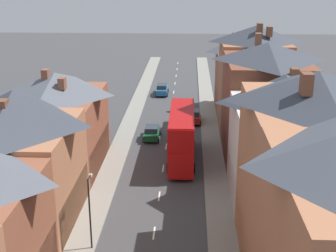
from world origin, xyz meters
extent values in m
cube|color=gray|center=(-5.10, 38.00, 0.07)|extent=(2.20, 104.00, 0.14)
cube|color=gray|center=(5.10, 38.00, 0.07)|extent=(2.20, 104.00, 0.14)
cube|color=silver|center=(0.00, 18.00, 0.01)|extent=(0.14, 1.80, 0.01)
cube|color=silver|center=(0.00, 24.00, 0.01)|extent=(0.14, 1.80, 0.01)
cube|color=silver|center=(0.00, 30.00, 0.01)|extent=(0.14, 1.80, 0.01)
cube|color=silver|center=(0.00, 36.00, 0.01)|extent=(0.14, 1.80, 0.01)
cube|color=silver|center=(0.00, 42.00, 0.01)|extent=(0.14, 1.80, 0.01)
cube|color=silver|center=(0.00, 48.00, 0.01)|extent=(0.14, 1.80, 0.01)
cube|color=silver|center=(0.00, 54.00, 0.01)|extent=(0.14, 1.80, 0.01)
cube|color=silver|center=(0.00, 60.00, 0.01)|extent=(0.14, 1.80, 0.01)
cube|color=silver|center=(0.00, 66.00, 0.01)|extent=(0.14, 1.80, 0.01)
cube|color=silver|center=(0.00, 72.00, 0.01)|extent=(0.14, 1.80, 0.01)
cube|color=silver|center=(0.00, 78.00, 0.01)|extent=(0.14, 1.80, 0.01)
cube|color=silver|center=(0.00, 84.00, 0.01)|extent=(0.14, 1.80, 0.01)
cube|color=#B2704C|center=(-10.20, 19.36, 3.95)|extent=(8.00, 9.93, 7.90)
cube|color=olive|center=(-6.26, 19.36, 1.60)|extent=(0.12, 9.13, 3.20)
pyramid|color=#383D47|center=(-10.20, 19.36, 9.29)|extent=(8.00, 9.93, 2.78)
cube|color=brown|center=(-10.36, 17.79, 9.82)|extent=(0.60, 0.90, 1.05)
cube|color=#935138|center=(-10.20, 29.86, 3.74)|extent=(8.00, 11.07, 7.48)
cube|color=maroon|center=(-6.26, 29.86, 1.60)|extent=(0.12, 10.18, 3.20)
pyramid|color=#565B66|center=(-10.20, 29.86, 8.56)|extent=(8.00, 11.07, 2.17)
cube|color=brown|center=(-8.98, 27.91, 9.08)|extent=(0.60, 0.90, 1.04)
cube|color=brown|center=(-10.89, 29.39, 9.30)|extent=(0.60, 0.90, 1.49)
cube|color=#B2704C|center=(10.20, 14.94, 5.65)|extent=(8.00, 10.03, 11.30)
cube|color=maroon|center=(6.26, 14.94, 1.60)|extent=(0.12, 9.23, 3.20)
pyramid|color=#383D47|center=(10.20, 14.94, 12.25)|extent=(8.00, 10.03, 1.91)
cube|color=brown|center=(9.01, 12.99, 12.87)|extent=(0.60, 0.90, 1.23)
cube|color=silver|center=(10.20, 24.19, 4.26)|extent=(8.00, 8.46, 8.51)
cube|color=maroon|center=(6.26, 24.19, 1.60)|extent=(0.12, 7.79, 3.20)
pyramid|color=#383D47|center=(10.20, 24.19, 9.73)|extent=(8.00, 8.46, 2.43)
cube|color=brown|center=(11.15, 25.67, 10.43)|extent=(0.60, 0.90, 1.41)
cube|color=brown|center=(10.20, 33.73, 5.17)|extent=(8.00, 10.62, 10.34)
cube|color=navy|center=(6.26, 33.73, 1.60)|extent=(0.12, 9.77, 3.20)
pyramid|color=#383D47|center=(10.20, 33.73, 11.19)|extent=(8.00, 10.62, 1.69)
cube|color=brown|center=(9.62, 36.81, 11.85)|extent=(0.60, 0.90, 1.33)
cube|color=#A36042|center=(10.20, 42.87, 5.34)|extent=(8.00, 7.67, 10.68)
cube|color=olive|center=(6.26, 42.87, 1.60)|extent=(0.12, 7.06, 3.20)
pyramid|color=#383D47|center=(10.20, 42.87, 11.65)|extent=(8.00, 7.67, 1.93)
cube|color=brown|center=(10.33, 41.25, 12.35)|extent=(0.60, 0.90, 1.40)
cube|color=brown|center=(11.34, 40.60, 12.20)|extent=(0.60, 0.90, 1.11)
cube|color=#935138|center=(10.20, 50.65, 4.06)|extent=(8.00, 7.89, 8.11)
cube|color=navy|center=(6.26, 50.65, 1.60)|extent=(0.12, 7.26, 3.20)
pyramid|color=#565B66|center=(10.20, 50.65, 9.48)|extent=(8.00, 7.89, 2.74)
cube|color=brown|center=(8.61, 52.96, 9.98)|extent=(0.60, 0.90, 0.99)
cube|color=brown|center=(10.72, 48.77, 10.28)|extent=(0.60, 0.90, 1.60)
cube|color=#B70F0F|center=(1.80, 32.00, 1.65)|extent=(2.44, 10.80, 2.50)
cube|color=#B70F0F|center=(1.80, 32.00, 4.05)|extent=(2.44, 10.58, 2.30)
cube|color=#B70F0F|center=(1.80, 32.00, 5.25)|extent=(2.39, 10.37, 0.10)
cube|color=#28333D|center=(1.80, 37.35, 1.85)|extent=(2.20, 0.10, 1.20)
cube|color=#28333D|center=(1.80, 37.35, 4.15)|extent=(2.20, 0.10, 1.10)
cube|color=#28333D|center=(0.61, 32.00, 1.90)|extent=(0.06, 9.18, 0.90)
cube|color=#28333D|center=(0.61, 32.00, 4.15)|extent=(0.06, 9.18, 0.90)
cube|color=yellow|center=(1.80, 37.35, 4.95)|extent=(1.34, 0.08, 0.32)
cylinder|color=black|center=(0.58, 35.35, 0.50)|extent=(0.30, 1.00, 1.00)
cylinder|color=black|center=(3.02, 35.35, 0.50)|extent=(0.30, 1.00, 1.00)
cylinder|color=black|center=(0.58, 29.03, 0.50)|extent=(0.30, 1.00, 1.00)
cylinder|color=black|center=(3.02, 29.03, 0.50)|extent=(0.30, 1.00, 1.00)
cube|color=maroon|center=(3.10, 44.79, 0.70)|extent=(1.70, 3.89, 0.78)
cube|color=#28333D|center=(3.10, 44.59, 1.39)|extent=(1.46, 1.94, 0.60)
cylinder|color=black|center=(2.25, 45.99, 0.31)|extent=(0.20, 0.62, 0.62)
cylinder|color=black|center=(3.95, 45.99, 0.31)|extent=(0.20, 0.62, 0.62)
cylinder|color=black|center=(2.25, 43.58, 0.31)|extent=(0.20, 0.62, 0.62)
cylinder|color=black|center=(3.95, 43.58, 0.31)|extent=(0.20, 0.62, 0.62)
cube|color=#144728|center=(-1.80, 38.48, 0.64)|extent=(1.70, 3.99, 0.67)
cube|color=#28333D|center=(-1.80, 38.28, 1.28)|extent=(1.46, 2.00, 0.60)
cylinder|color=black|center=(-2.65, 39.72, 0.31)|extent=(0.20, 0.62, 0.62)
cylinder|color=black|center=(-0.95, 39.72, 0.31)|extent=(0.20, 0.62, 0.62)
cylinder|color=black|center=(-2.65, 37.24, 0.31)|extent=(0.20, 0.62, 0.62)
cylinder|color=black|center=(-0.95, 37.24, 0.31)|extent=(0.20, 0.62, 0.62)
cube|color=#236093|center=(-1.80, 58.60, 0.70)|extent=(1.70, 4.52, 0.78)
cube|color=#28333D|center=(-1.80, 58.37, 1.39)|extent=(1.46, 2.26, 0.60)
cylinder|color=black|center=(-2.65, 60.00, 0.31)|extent=(0.20, 0.62, 0.62)
cylinder|color=black|center=(-0.95, 60.00, 0.31)|extent=(0.20, 0.62, 0.62)
cylinder|color=black|center=(-2.65, 57.20, 0.31)|extent=(0.20, 0.62, 0.62)
cylinder|color=black|center=(-0.95, 57.20, 0.31)|extent=(0.20, 0.62, 0.62)
cylinder|color=black|center=(-4.25, 15.65, 2.75)|extent=(0.12, 0.12, 5.50)
cylinder|color=black|center=(-4.25, 16.10, 5.40)|extent=(0.08, 0.90, 0.08)
cube|color=beige|center=(-4.25, 16.55, 5.32)|extent=(0.20, 0.32, 0.20)
camera|label=1|loc=(2.51, -12.69, 19.02)|focal=50.00mm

